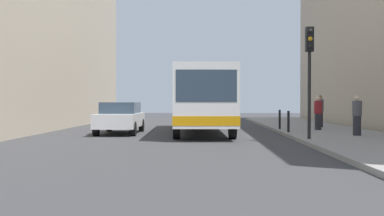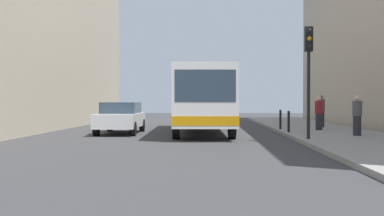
{
  "view_description": "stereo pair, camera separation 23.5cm",
  "coord_description": "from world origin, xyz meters",
  "px_view_note": "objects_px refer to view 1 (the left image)",
  "views": [
    {
      "loc": [
        -0.3,
        -19.63,
        1.53
      ],
      "look_at": [
        -0.85,
        0.69,
        1.23
      ],
      "focal_mm": 42.67,
      "sensor_mm": 36.0,
      "label": 1
    },
    {
      "loc": [
        -0.07,
        -19.62,
        1.53
      ],
      "look_at": [
        -0.85,
        0.69,
        1.23
      ],
      "focal_mm": 42.67,
      "sensor_mm": 36.0,
      "label": 2
    }
  ],
  "objects_px": {
    "traffic_light": "(309,61)",
    "pedestrian_far_sidewalk": "(320,111)",
    "car_beside_bus": "(120,117)",
    "bus": "(201,97)",
    "bollard_mid": "(280,119)",
    "bollard_near": "(288,122)",
    "pedestrian_near_signal": "(357,116)",
    "pedestrian_mid_sidewalk": "(318,113)"
  },
  "relations": [
    {
      "from": "traffic_light",
      "to": "pedestrian_far_sidewalk",
      "type": "height_order",
      "value": "traffic_light"
    },
    {
      "from": "car_beside_bus",
      "to": "pedestrian_far_sidewalk",
      "type": "distance_m",
      "value": 10.64
    },
    {
      "from": "car_beside_bus",
      "to": "bus",
      "type": "bearing_deg",
      "value": -166.94
    },
    {
      "from": "bollard_mid",
      "to": "car_beside_bus",
      "type": "bearing_deg",
      "value": -170.51
    },
    {
      "from": "car_beside_bus",
      "to": "traffic_light",
      "type": "xyz_separation_m",
      "value": [
        7.82,
        -4.66,
        2.22
      ]
    },
    {
      "from": "car_beside_bus",
      "to": "bollard_mid",
      "type": "distance_m",
      "value": 7.83
    },
    {
      "from": "bus",
      "to": "bollard_near",
      "type": "distance_m",
      "value": 4.53
    },
    {
      "from": "traffic_light",
      "to": "bollard_mid",
      "type": "bearing_deg",
      "value": 90.96
    },
    {
      "from": "bollard_mid",
      "to": "pedestrian_near_signal",
      "type": "distance_m",
      "value": 4.87
    },
    {
      "from": "bus",
      "to": "car_beside_bus",
      "type": "relative_size",
      "value": 2.51
    },
    {
      "from": "pedestrian_mid_sidewalk",
      "to": "pedestrian_far_sidewalk",
      "type": "bearing_deg",
      "value": -128.73
    },
    {
      "from": "car_beside_bus",
      "to": "pedestrian_near_signal",
      "type": "height_order",
      "value": "pedestrian_near_signal"
    },
    {
      "from": "bollard_near",
      "to": "car_beside_bus",
      "type": "bearing_deg",
      "value": 172.1
    },
    {
      "from": "bollard_near",
      "to": "pedestrian_near_signal",
      "type": "xyz_separation_m",
      "value": [
        2.41,
        -1.86,
        0.33
      ]
    },
    {
      "from": "traffic_light",
      "to": "bollard_near",
      "type": "bearing_deg",
      "value": 91.6
    },
    {
      "from": "pedestrian_mid_sidewalk",
      "to": "pedestrian_far_sidewalk",
      "type": "distance_m",
      "value": 2.62
    },
    {
      "from": "pedestrian_near_signal",
      "to": "bollard_near",
      "type": "bearing_deg",
      "value": -129.64
    },
    {
      "from": "car_beside_bus",
      "to": "bollard_mid",
      "type": "height_order",
      "value": "car_beside_bus"
    },
    {
      "from": "bollard_mid",
      "to": "traffic_light",
      "type": "bearing_deg",
      "value": -89.04
    },
    {
      "from": "bollard_mid",
      "to": "pedestrian_near_signal",
      "type": "relative_size",
      "value": 0.59
    },
    {
      "from": "pedestrian_mid_sidewalk",
      "to": "traffic_light",
      "type": "bearing_deg",
      "value": 50.21
    },
    {
      "from": "traffic_light",
      "to": "pedestrian_mid_sidewalk",
      "type": "height_order",
      "value": "traffic_light"
    },
    {
      "from": "car_beside_bus",
      "to": "bollard_near",
      "type": "xyz_separation_m",
      "value": [
        7.72,
        -1.07,
        -0.16
      ]
    },
    {
      "from": "car_beside_bus",
      "to": "pedestrian_far_sidewalk",
      "type": "height_order",
      "value": "pedestrian_far_sidewalk"
    },
    {
      "from": "bollard_near",
      "to": "pedestrian_mid_sidewalk",
      "type": "bearing_deg",
      "value": 43.97
    },
    {
      "from": "bollard_near",
      "to": "bollard_mid",
      "type": "height_order",
      "value": "same"
    },
    {
      "from": "bus",
      "to": "pedestrian_near_signal",
      "type": "distance_m",
      "value": 7.45
    },
    {
      "from": "bollard_near",
      "to": "bus",
      "type": "bearing_deg",
      "value": 152.52
    },
    {
      "from": "traffic_light",
      "to": "pedestrian_far_sidewalk",
      "type": "relative_size",
      "value": 2.39
    },
    {
      "from": "bollard_near",
      "to": "pedestrian_near_signal",
      "type": "bearing_deg",
      "value": -37.76
    },
    {
      "from": "bollard_near",
      "to": "bollard_mid",
      "type": "relative_size",
      "value": 1.0
    },
    {
      "from": "car_beside_bus",
      "to": "bollard_near",
      "type": "height_order",
      "value": "car_beside_bus"
    },
    {
      "from": "bollard_near",
      "to": "pedestrian_mid_sidewalk",
      "type": "distance_m",
      "value": 2.42
    },
    {
      "from": "traffic_light",
      "to": "bus",
      "type": "bearing_deg",
      "value": 125.48
    },
    {
      "from": "pedestrian_near_signal",
      "to": "pedestrian_mid_sidewalk",
      "type": "bearing_deg",
      "value": -170.91
    },
    {
      "from": "car_beside_bus",
      "to": "bollard_mid",
      "type": "bearing_deg",
      "value": -171.5
    },
    {
      "from": "bollard_mid",
      "to": "pedestrian_mid_sidewalk",
      "type": "distance_m",
      "value": 1.89
    },
    {
      "from": "traffic_light",
      "to": "bollard_near",
      "type": "distance_m",
      "value": 4.3
    },
    {
      "from": "pedestrian_near_signal",
      "to": "traffic_light",
      "type": "bearing_deg",
      "value": -55.19
    },
    {
      "from": "traffic_light",
      "to": "pedestrian_mid_sidewalk",
      "type": "bearing_deg",
      "value": 72.81
    },
    {
      "from": "car_beside_bus",
      "to": "pedestrian_far_sidewalk",
      "type": "bearing_deg",
      "value": -164.01
    },
    {
      "from": "bollard_mid",
      "to": "pedestrian_near_signal",
      "type": "xyz_separation_m",
      "value": [
        2.41,
        -4.23,
        0.33
      ]
    }
  ]
}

